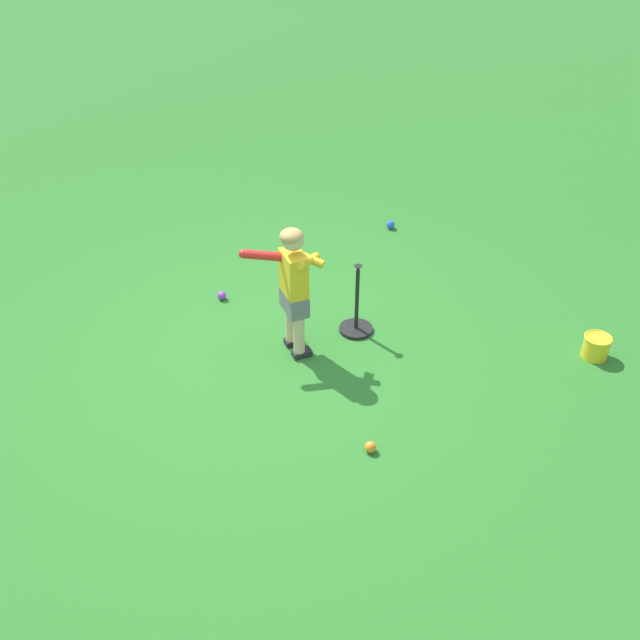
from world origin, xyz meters
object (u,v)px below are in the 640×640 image
(child_batter, at_px, (293,280))
(play_ball_center_lawn, at_px, (391,225))
(play_ball_behind_batter, at_px, (222,296))
(toy_bucket, at_px, (596,346))
(batting_tee, at_px, (356,320))
(play_ball_far_right, at_px, (370,447))

(child_batter, xyz_separation_m, play_ball_center_lawn, (-2.07, -0.98, -0.61))
(play_ball_behind_batter, distance_m, toy_bucket, 3.13)
(child_batter, relative_size, batting_tee, 1.74)
(child_batter, height_order, play_ball_far_right, child_batter)
(play_ball_behind_batter, relative_size, toy_bucket, 0.36)
(play_ball_far_right, distance_m, batting_tee, 1.39)
(play_ball_behind_batter, bearing_deg, batting_tee, 117.21)
(play_ball_far_right, relative_size, toy_bucket, 0.36)
(child_batter, relative_size, play_ball_center_lawn, 12.48)
(play_ball_center_lawn, xyz_separation_m, toy_bucket, (0.34, 2.58, 0.06))
(child_batter, distance_m, toy_bucket, 2.42)
(play_ball_far_right, distance_m, play_ball_behind_batter, 2.22)
(play_ball_far_right, bearing_deg, play_ball_center_lawn, -137.67)
(play_ball_far_right, distance_m, toy_bucket, 2.10)
(play_ball_far_right, bearing_deg, play_ball_behind_batter, -97.77)
(play_ball_center_lawn, distance_m, toy_bucket, 2.60)
(play_ball_center_lawn, bearing_deg, play_ball_far_right, 42.33)
(play_ball_center_lawn, height_order, batting_tee, batting_tee)
(batting_tee, bearing_deg, play_ball_center_lawn, -144.03)
(child_batter, xyz_separation_m, play_ball_far_right, (0.32, 1.20, -0.61))
(play_ball_center_lawn, height_order, toy_bucket, toy_bucket)
(play_ball_far_right, height_order, play_ball_behind_batter, same)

